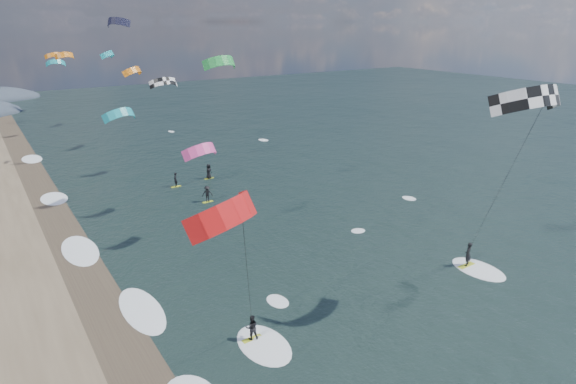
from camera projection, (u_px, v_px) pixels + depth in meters
wet_sand_strip at (134, 366)px, 25.26m from camera, size 3.00×240.00×0.00m
kitesurfer_near_a at (531, 137)px, 26.31m from camera, size 7.92×8.49×14.63m
kitesurfer_near_b at (249, 265)px, 20.51m from camera, size 6.93×8.73×11.97m
far_kitesurfers at (203, 183)px, 51.17m from camera, size 5.36×7.90×1.73m
bg_kite_field at (111, 65)px, 63.33m from camera, size 12.80×74.05×10.29m
shoreline_surf at (131, 316)px, 29.62m from camera, size 2.40×79.40×0.11m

